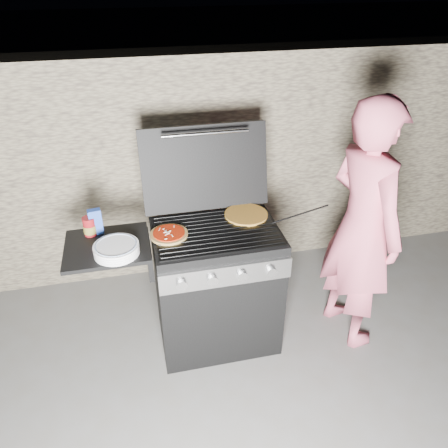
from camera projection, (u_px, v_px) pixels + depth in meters
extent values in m
plane|color=#5E5E5E|center=(217.00, 335.00, 3.21)|extent=(50.00, 50.00, 0.00)
cube|color=gray|center=(190.00, 165.00, 3.61)|extent=(8.00, 0.35, 1.80)
cylinder|color=gold|center=(246.00, 214.00, 2.88)|extent=(0.29, 0.29, 0.02)
cylinder|color=maroon|center=(90.00, 226.00, 2.68)|extent=(0.10, 0.10, 0.12)
cube|color=#2547AC|center=(96.00, 222.00, 2.68)|extent=(0.08, 0.06, 0.17)
cylinder|color=white|center=(116.00, 249.00, 2.52)|extent=(0.34, 0.34, 0.06)
imported|color=#D75D75|center=(362.00, 228.00, 2.83)|extent=(0.53, 0.70, 1.74)
cylinder|color=black|center=(300.00, 215.00, 2.82)|extent=(0.39, 0.04, 0.08)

